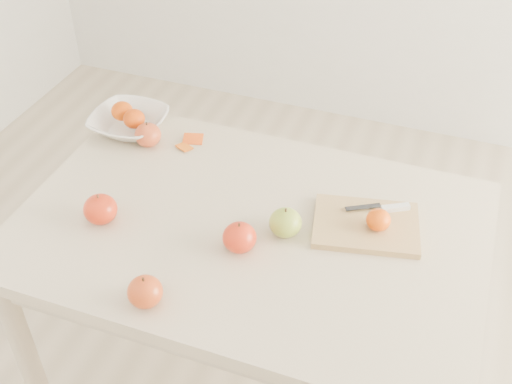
% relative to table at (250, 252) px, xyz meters
% --- Properties ---
extents(table, '(1.20, 0.80, 0.75)m').
position_rel_table_xyz_m(table, '(0.00, 0.00, 0.00)').
color(table, beige).
rests_on(table, ground).
extents(cutting_board, '(0.30, 0.25, 0.02)m').
position_rel_table_xyz_m(cutting_board, '(0.28, 0.09, 0.11)').
color(cutting_board, tan).
rests_on(cutting_board, table).
extents(board_tangerine, '(0.06, 0.06, 0.05)m').
position_rel_table_xyz_m(board_tangerine, '(0.31, 0.08, 0.14)').
color(board_tangerine, '#E14207').
rests_on(board_tangerine, cutting_board).
extents(fruit_bowl, '(0.23, 0.23, 0.06)m').
position_rel_table_xyz_m(fruit_bowl, '(-0.50, 0.28, 0.13)').
color(fruit_bowl, white).
rests_on(fruit_bowl, table).
extents(bowl_tangerine_near, '(0.07, 0.07, 0.06)m').
position_rel_table_xyz_m(bowl_tangerine_near, '(-0.53, 0.29, 0.16)').
color(bowl_tangerine_near, '#D64907').
rests_on(bowl_tangerine_near, fruit_bowl).
extents(bowl_tangerine_far, '(0.07, 0.07, 0.06)m').
position_rel_table_xyz_m(bowl_tangerine_far, '(-0.47, 0.26, 0.16)').
color(bowl_tangerine_far, red).
rests_on(bowl_tangerine_far, fruit_bowl).
extents(orange_peel_a, '(0.07, 0.06, 0.01)m').
position_rel_table_xyz_m(orange_peel_a, '(-0.29, 0.29, 0.10)').
color(orange_peel_a, '#E24C0F').
rests_on(orange_peel_a, table).
extents(orange_peel_b, '(0.06, 0.05, 0.01)m').
position_rel_table_xyz_m(orange_peel_b, '(-0.30, 0.25, 0.10)').
color(orange_peel_b, '#D45B0E').
rests_on(orange_peel_b, table).
extents(paring_knife, '(0.16, 0.08, 0.01)m').
position_rel_table_xyz_m(paring_knife, '(0.33, 0.16, 0.12)').
color(paring_knife, white).
rests_on(paring_knife, cutting_board).
extents(apple_green, '(0.08, 0.08, 0.07)m').
position_rel_table_xyz_m(apple_green, '(0.10, -0.00, 0.14)').
color(apple_green, olive).
rests_on(apple_green, table).
extents(apple_red_c, '(0.08, 0.08, 0.07)m').
position_rel_table_xyz_m(apple_red_c, '(-0.13, -0.33, 0.14)').
color(apple_red_c, '#960809').
rests_on(apple_red_c, table).
extents(apple_red_e, '(0.08, 0.08, 0.08)m').
position_rel_table_xyz_m(apple_red_e, '(0.01, -0.09, 0.14)').
color(apple_red_e, '#A60506').
rests_on(apple_red_e, table).
extents(apple_red_a, '(0.08, 0.08, 0.07)m').
position_rel_table_xyz_m(apple_red_a, '(-0.41, 0.23, 0.13)').
color(apple_red_a, maroon).
rests_on(apple_red_a, table).
extents(apple_red_b, '(0.09, 0.09, 0.08)m').
position_rel_table_xyz_m(apple_red_b, '(-0.36, -0.12, 0.14)').
color(apple_red_b, '#A20A09').
rests_on(apple_red_b, table).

